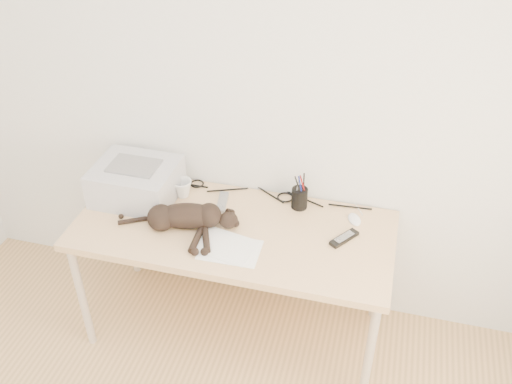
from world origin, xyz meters
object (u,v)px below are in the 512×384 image
(pen_cup, at_px, (300,198))
(mug, at_px, (182,188))
(cat, at_px, (183,218))
(printer, at_px, (136,181))
(mouse, at_px, (355,218))
(desk, at_px, (238,237))

(pen_cup, bearing_deg, mug, -174.46)
(cat, xyz_separation_m, mug, (-0.10, 0.25, -0.01))
(printer, bearing_deg, cat, -29.35)
(printer, bearing_deg, mug, 15.68)
(mug, distance_m, pen_cup, 0.63)
(printer, relative_size, mug, 4.04)
(cat, height_order, mouse, cat)
(cat, relative_size, mouse, 5.92)
(desk, distance_m, printer, 0.62)
(desk, bearing_deg, mouse, 12.36)
(desk, height_order, printer, printer)
(printer, relative_size, mouse, 4.09)
(mug, distance_m, mouse, 0.92)
(mug, bearing_deg, mouse, 1.37)
(desk, height_order, mug, mug)
(pen_cup, bearing_deg, cat, -149.19)
(printer, distance_m, mug, 0.24)
(desk, distance_m, cat, 0.34)
(printer, relative_size, cat, 0.69)
(pen_cup, distance_m, mouse, 0.30)
(mug, xyz_separation_m, mouse, (0.92, 0.02, -0.03))
(cat, bearing_deg, pen_cup, 16.21)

